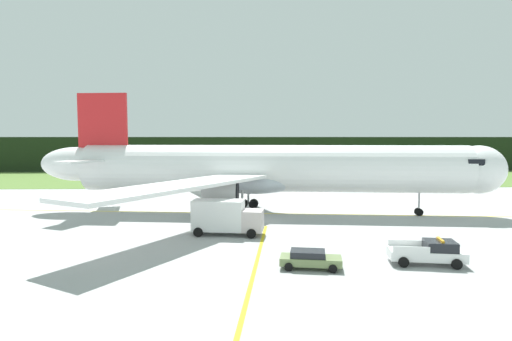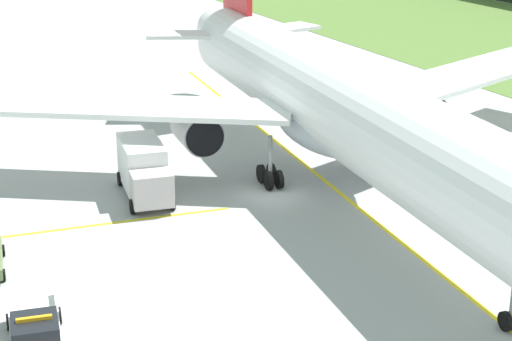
{
  "view_description": "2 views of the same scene",
  "coord_description": "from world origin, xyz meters",
  "px_view_note": "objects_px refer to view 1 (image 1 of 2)",
  "views": [
    {
      "loc": [
        -1.84,
        -47.64,
        9.39
      ],
      "look_at": [
        -0.05,
        3.19,
        5.4
      ],
      "focal_mm": 29.81,
      "sensor_mm": 36.0,
      "label": 1
    },
    {
      "loc": [
        45.44,
        -22.94,
        19.42
      ],
      "look_at": [
        8.96,
        -5.43,
        5.3
      ],
      "focal_mm": 61.19,
      "sensor_mm": 36.0,
      "label": 2
    }
  ],
  "objects_px": {
    "airliner": "(268,169)",
    "staff_car": "(310,259)",
    "catering_truck": "(226,216)",
    "ops_pickup_truck": "(429,252)"
  },
  "relations": [
    {
      "from": "airliner",
      "to": "staff_car",
      "type": "bearing_deg",
      "value": -85.74
    },
    {
      "from": "airliner",
      "to": "staff_car",
      "type": "relative_size",
      "value": 12.37
    },
    {
      "from": "catering_truck",
      "to": "airliner",
      "type": "bearing_deg",
      "value": 67.01
    },
    {
      "from": "ops_pickup_truck",
      "to": "staff_car",
      "type": "height_order",
      "value": "ops_pickup_truck"
    },
    {
      "from": "catering_truck",
      "to": "staff_car",
      "type": "bearing_deg",
      "value": -59.15
    },
    {
      "from": "staff_car",
      "to": "ops_pickup_truck",
      "type": "bearing_deg",
      "value": 4.22
    },
    {
      "from": "airliner",
      "to": "catering_truck",
      "type": "bearing_deg",
      "value": -112.99
    },
    {
      "from": "airliner",
      "to": "staff_car",
      "type": "distance_m",
      "value": 22.58
    },
    {
      "from": "airliner",
      "to": "staff_car",
      "type": "xyz_separation_m",
      "value": [
        1.64,
        -22.01,
        -4.75
      ]
    },
    {
      "from": "staff_car",
      "to": "airliner",
      "type": "bearing_deg",
      "value": 94.26
    }
  ]
}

